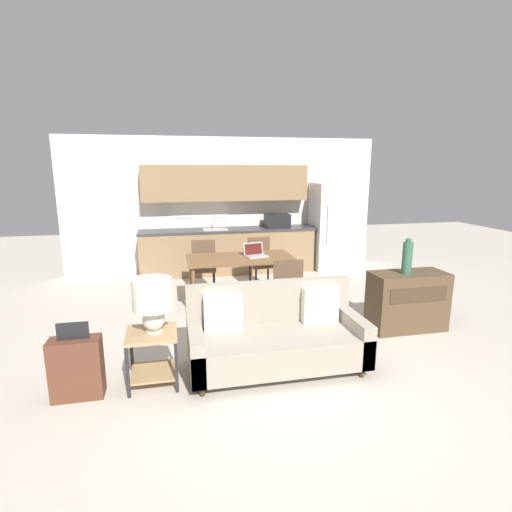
{
  "coord_description": "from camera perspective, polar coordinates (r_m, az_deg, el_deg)",
  "views": [
    {
      "loc": [
        -1.13,
        -3.57,
        2.11
      ],
      "look_at": [
        -0.03,
        1.5,
        0.95
      ],
      "focal_mm": 28.0,
      "sensor_mm": 36.0,
      "label": 1
    }
  ],
  "objects": [
    {
      "name": "ground_plane",
      "position": [
        4.3,
        4.83,
        -16.85
      ],
      "size": [
        20.0,
        20.0,
        0.0
      ],
      "primitive_type": "plane",
      "color": "beige"
    },
    {
      "name": "laptop",
      "position": [
        6.11,
        -0.13,
        0.44
      ],
      "size": [
        0.37,
        0.32,
        0.2
      ],
      "rotation": [
        0.0,
        0.0,
        0.23
      ],
      "color": "#B7BABC",
      "rests_on": "dining_table"
    },
    {
      "name": "vase",
      "position": [
        5.44,
        20.79,
        -0.2
      ],
      "size": [
        0.13,
        0.13,
        0.46
      ],
      "color": "#336047",
      "rests_on": "credenza"
    },
    {
      "name": "kitchen_counter",
      "position": [
        8.08,
        -3.97,
        3.54
      ],
      "size": [
        3.49,
        0.65,
        2.15
      ],
      "color": "#8E704C",
      "rests_on": "ground_plane"
    },
    {
      "name": "dining_chair_far_left",
      "position": [
        6.76,
        -7.51,
        -1.2
      ],
      "size": [
        0.47,
        0.47,
        0.91
      ],
      "rotation": [
        0.0,
        0.0,
        -0.13
      ],
      "color": "brown",
      "rests_on": "ground_plane"
    },
    {
      "name": "dining_table",
      "position": [
        6.06,
        -2.24,
        -0.78
      ],
      "size": [
        1.6,
        0.83,
        0.77
      ],
      "color": "brown",
      "rests_on": "ground_plane"
    },
    {
      "name": "dining_chair_near_right",
      "position": [
        5.51,
        4.36,
        -4.3
      ],
      "size": [
        0.46,
        0.46,
        0.91
      ],
      "rotation": [
        0.0,
        0.0,
        3.04
      ],
      "color": "brown",
      "rests_on": "ground_plane"
    },
    {
      "name": "refrigerator",
      "position": [
        8.53,
        10.57,
        4.21
      ],
      "size": [
        0.74,
        0.77,
        1.79
      ],
      "color": "white",
      "rests_on": "ground_plane"
    },
    {
      "name": "credenza",
      "position": [
        5.65,
        20.79,
        -6.01
      ],
      "size": [
        0.99,
        0.46,
        0.77
      ],
      "color": "brown",
      "rests_on": "ground_plane"
    },
    {
      "name": "dining_chair_far_right",
      "position": [
        6.96,
        0.71,
        -0.67
      ],
      "size": [
        0.46,
        0.46,
        0.91
      ],
      "rotation": [
        0.0,
        0.0,
        0.1
      ],
      "color": "brown",
      "rests_on": "ground_plane"
    },
    {
      "name": "wall_back",
      "position": [
        8.31,
        -4.5,
        7.33
      ],
      "size": [
        6.4,
        0.07,
        2.7
      ],
      "color": "silver",
      "rests_on": "ground_plane"
    },
    {
      "name": "side_table",
      "position": [
        4.15,
        -14.57,
        -12.74
      ],
      "size": [
        0.48,
        0.48,
        0.54
      ],
      "color": "tan",
      "rests_on": "ground_plane"
    },
    {
      "name": "couch",
      "position": [
        4.34,
        2.72,
        -11.4
      ],
      "size": [
        1.83,
        0.8,
        0.89
      ],
      "color": "#3D2D1E",
      "rests_on": "ground_plane"
    },
    {
      "name": "table_lamp",
      "position": [
        3.97,
        -14.58,
        -5.98
      ],
      "size": [
        0.38,
        0.38,
        0.54
      ],
      "color": "silver",
      "rests_on": "side_table"
    },
    {
      "name": "suitcase",
      "position": [
        4.17,
        -24.25,
        -14.34
      ],
      "size": [
        0.46,
        0.22,
        0.74
      ],
      "color": "brown",
      "rests_on": "ground_plane"
    }
  ]
}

